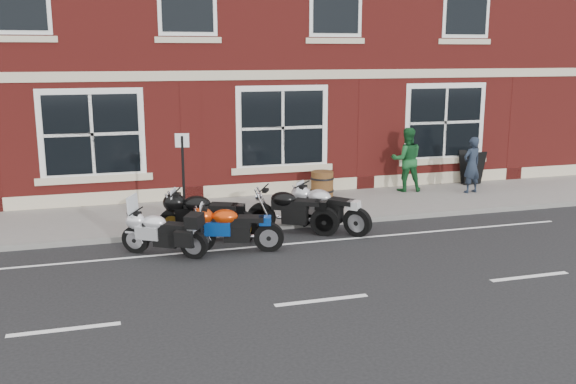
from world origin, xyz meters
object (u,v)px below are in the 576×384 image
object	(u,v)px
moto_naked_black	(291,209)
parking_sign	(183,175)
pedestrian_left	(472,165)
pedestrian_right	(407,160)
moto_sport_black	(206,214)
moto_sport_silver	(327,207)
moto_sport_red	(233,227)
a_board_sign	(472,167)
moto_touring_silver	(162,231)
barrel_planter	(322,184)

from	to	relation	value
moto_naked_black	parking_sign	xyz separation A→B (m)	(-2.31, 0.53, 0.81)
pedestrian_left	pedestrian_right	size ratio (longest dim) A/B	0.87
moto_sport_black	moto_sport_silver	bearing A→B (deg)	-66.67
pedestrian_right	parking_sign	bearing A→B (deg)	32.74
pedestrian_right	parking_sign	distance (m)	7.01
moto_sport_silver	parking_sign	distance (m)	3.30
moto_sport_red	parking_sign	bearing A→B (deg)	44.91
moto_sport_black	pedestrian_left	distance (m)	8.14
moto_sport_silver	moto_naked_black	bearing A→B (deg)	133.77
moto_sport_black	moto_sport_silver	size ratio (longest dim) A/B	1.19
pedestrian_left	pedestrian_right	world-z (taller)	pedestrian_right
moto_naked_black	a_board_sign	bearing A→B (deg)	-31.45
moto_touring_silver	moto_sport_black	size ratio (longest dim) A/B	0.79
moto_touring_silver	a_board_sign	size ratio (longest dim) A/B	1.59
moto_touring_silver	pedestrian_left	size ratio (longest dim) A/B	1.03
pedestrian_left	barrel_planter	world-z (taller)	pedestrian_left
pedestrian_right	parking_sign	world-z (taller)	parking_sign
moto_sport_black	barrel_planter	distance (m)	4.60
moto_touring_silver	parking_sign	size ratio (longest dim) A/B	0.75
moto_touring_silver	parking_sign	bearing A→B (deg)	8.35
moto_sport_silver	pedestrian_left	world-z (taller)	pedestrian_left
moto_sport_silver	moto_naked_black	distance (m)	0.83
barrel_planter	parking_sign	xyz separation A→B (m)	(-4.04, -2.27, 0.89)
pedestrian_right	barrel_planter	distance (m)	2.62
moto_touring_silver	moto_sport_red	distance (m)	1.41
moto_sport_red	parking_sign	distance (m)	1.88
pedestrian_right	parking_sign	xyz separation A→B (m)	(-6.60, -2.34, 0.34)
a_board_sign	barrel_planter	world-z (taller)	a_board_sign
moto_sport_red	moto_naked_black	bearing A→B (deg)	-40.43
moto_touring_silver	moto_sport_black	xyz separation A→B (m)	(1.02, 0.83, 0.07)
moto_sport_black	barrel_planter	bearing A→B (deg)	-27.39
pedestrian_right	moto_naked_black	bearing A→B (deg)	47.00
moto_sport_silver	barrel_planter	size ratio (longest dim) A/B	2.46
moto_touring_silver	moto_naked_black	distance (m)	3.06
parking_sign	pedestrian_right	bearing A→B (deg)	33.05
moto_naked_black	a_board_sign	xyz separation A→B (m)	(6.61, 3.18, 0.08)
moto_sport_black	moto_sport_silver	world-z (taller)	moto_sport_black
moto_naked_black	parking_sign	size ratio (longest dim) A/B	0.86
moto_sport_red	a_board_sign	world-z (taller)	a_board_sign
pedestrian_left	pedestrian_right	bearing A→B (deg)	-36.59
moto_sport_black	pedestrian_left	size ratio (longest dim) A/B	1.31
moto_sport_silver	barrel_planter	bearing A→B (deg)	32.76
moto_sport_black	pedestrian_right	world-z (taller)	pedestrian_right
moto_sport_black	pedestrian_left	xyz separation A→B (m)	(7.85, 2.14, 0.34)
moto_sport_red	a_board_sign	size ratio (longest dim) A/B	1.91
moto_naked_black	moto_sport_red	bearing A→B (deg)	155.06
a_board_sign	parking_sign	bearing A→B (deg)	-168.49
pedestrian_left	parking_sign	xyz separation A→B (m)	(-8.24, -1.61, 0.46)
pedestrian_right	barrel_planter	bearing A→B (deg)	14.88
moto_touring_silver	parking_sign	xyz separation A→B (m)	(0.63, 1.36, 0.87)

